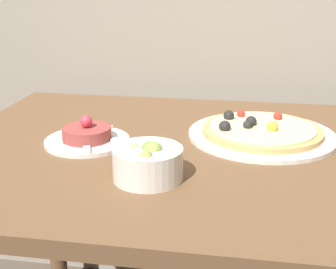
{
  "coord_description": "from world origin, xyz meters",
  "views": [
    {
      "loc": [
        0.19,
        -0.58,
        1.15
      ],
      "look_at": [
        0.02,
        0.4,
        0.8
      ],
      "focal_mm": 50.0,
      "sensor_mm": 36.0,
      "label": 1
    }
  ],
  "objects": [
    {
      "name": "dining_table",
      "position": [
        0.0,
        0.43,
        0.65
      ],
      "size": [
        1.03,
        0.87,
        0.76
      ],
      "color": "brown",
      "rests_on": "ground_plane"
    },
    {
      "name": "tartare_plate",
      "position": [
        -0.18,
        0.42,
        0.78
      ],
      "size": [
        0.2,
        0.2,
        0.07
      ],
      "color": "silver",
      "rests_on": "dining_table"
    },
    {
      "name": "pizza_plate",
      "position": [
        0.24,
        0.53,
        0.77
      ],
      "size": [
        0.36,
        0.36,
        0.05
      ],
      "color": "silver",
      "rests_on": "dining_table"
    },
    {
      "name": "small_bowl",
      "position": [
        0.01,
        0.25,
        0.79
      ],
      "size": [
        0.14,
        0.14,
        0.08
      ],
      "color": "silver",
      "rests_on": "dining_table"
    }
  ]
}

